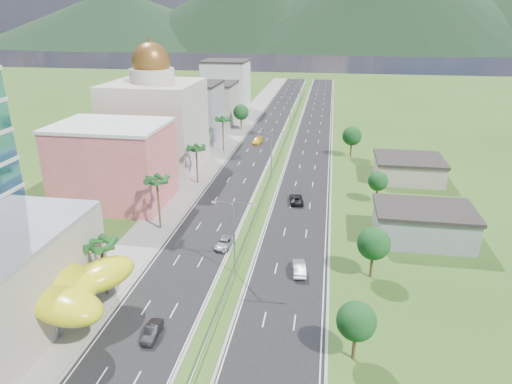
% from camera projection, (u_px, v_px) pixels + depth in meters
% --- Properties ---
extents(ground, '(500.00, 500.00, 0.00)m').
position_uv_depth(ground, '(218.00, 315.00, 55.80)').
color(ground, '#2D5119').
rests_on(ground, ground).
extents(road_left, '(11.00, 260.00, 0.04)m').
position_uv_depth(road_left, '(264.00, 134.00, 139.66)').
color(road_left, black).
rests_on(road_left, ground).
extents(road_right, '(11.00, 260.00, 0.04)m').
position_uv_depth(road_right, '(313.00, 136.00, 137.42)').
color(road_right, black).
rests_on(road_right, ground).
extents(sidewalk_left, '(7.00, 260.00, 0.12)m').
position_uv_depth(sidewalk_left, '(233.00, 133.00, 141.06)').
color(sidewalk_left, gray).
rests_on(sidewalk_left, ground).
extents(median_guardrail, '(0.10, 216.06, 0.76)m').
position_uv_depth(median_guardrail, '(282.00, 150.00, 121.76)').
color(median_guardrail, gray).
rests_on(median_guardrail, ground).
extents(streetlight_median_b, '(6.04, 0.25, 11.00)m').
position_uv_depth(streetlight_median_b, '(234.00, 230.00, 62.54)').
color(streetlight_median_b, gray).
rests_on(streetlight_median_b, ground).
extents(streetlight_median_c, '(6.04, 0.25, 11.00)m').
position_uv_depth(streetlight_median_c, '(272.00, 150.00, 99.31)').
color(streetlight_median_c, gray).
rests_on(streetlight_median_c, ground).
extents(streetlight_median_d, '(6.04, 0.25, 11.00)m').
position_uv_depth(streetlight_median_d, '(290.00, 110.00, 140.69)').
color(streetlight_median_d, gray).
rests_on(streetlight_median_d, ground).
extents(streetlight_median_e, '(6.04, 0.25, 11.00)m').
position_uv_depth(streetlight_median_e, '(300.00, 88.00, 182.06)').
color(streetlight_median_e, gray).
rests_on(streetlight_median_e, ground).
extents(lime_canopy, '(18.00, 15.00, 7.40)m').
position_uv_depth(lime_canopy, '(43.00, 284.00, 53.28)').
color(lime_canopy, yellow).
rests_on(lime_canopy, ground).
extents(pink_shophouse, '(20.00, 15.00, 15.00)m').
position_uv_depth(pink_shophouse, '(114.00, 166.00, 86.66)').
color(pink_shophouse, '#D45C57').
rests_on(pink_shophouse, ground).
extents(domed_building, '(20.00, 20.00, 28.70)m').
position_uv_depth(domed_building, '(156.00, 120.00, 106.40)').
color(domed_building, beige).
rests_on(domed_building, ground).
extents(midrise_grey, '(16.00, 15.00, 16.00)m').
position_uv_depth(midrise_grey, '(192.00, 113.00, 130.46)').
color(midrise_grey, gray).
rests_on(midrise_grey, ground).
extents(midrise_beige, '(16.00, 15.00, 13.00)m').
position_uv_depth(midrise_beige, '(211.00, 104.00, 151.24)').
color(midrise_beige, '#AB9D8D').
rests_on(midrise_beige, ground).
extents(midrise_white, '(16.00, 15.00, 18.00)m').
position_uv_depth(midrise_white, '(226.00, 86.00, 171.47)').
color(midrise_white, silver).
rests_on(midrise_white, ground).
extents(shed_near, '(15.00, 10.00, 5.00)m').
position_uv_depth(shed_near, '(423.00, 225.00, 73.70)').
color(shed_near, gray).
rests_on(shed_near, ground).
extents(shed_far, '(14.00, 12.00, 4.40)m').
position_uv_depth(shed_far, '(408.00, 170.00, 101.10)').
color(shed_far, '#AB9D8D').
rests_on(shed_far, ground).
extents(palm_tree_b, '(3.60, 3.60, 8.10)m').
position_uv_depth(palm_tree_b, '(101.00, 247.00, 57.38)').
color(palm_tree_b, '#47301C').
rests_on(palm_tree_b, ground).
extents(palm_tree_c, '(3.60, 3.60, 9.60)m').
position_uv_depth(palm_tree_c, '(157.00, 182.00, 75.24)').
color(palm_tree_c, '#47301C').
rests_on(palm_tree_c, ground).
extents(palm_tree_d, '(3.60, 3.60, 8.60)m').
position_uv_depth(palm_tree_d, '(196.00, 150.00, 96.74)').
color(palm_tree_d, '#47301C').
rests_on(palm_tree_d, ground).
extents(palm_tree_e, '(3.60, 3.60, 9.40)m').
position_uv_depth(palm_tree_e, '(223.00, 121.00, 119.44)').
color(palm_tree_e, '#47301C').
rests_on(palm_tree_e, ground).
extents(leafy_tree_lfar, '(4.90, 4.90, 8.05)m').
position_uv_depth(leafy_tree_lfar, '(241.00, 112.00, 143.42)').
color(leafy_tree_lfar, '#47301C').
rests_on(leafy_tree_lfar, ground).
extents(leafy_tree_ra, '(4.20, 4.20, 6.90)m').
position_uv_depth(leafy_tree_ra, '(356.00, 321.00, 47.08)').
color(leafy_tree_ra, '#47301C').
rests_on(leafy_tree_ra, ground).
extents(leafy_tree_rb, '(4.55, 4.55, 7.47)m').
position_uv_depth(leafy_tree_rb, '(374.00, 244.00, 62.12)').
color(leafy_tree_rb, '#47301C').
rests_on(leafy_tree_rb, ground).
extents(leafy_tree_rc, '(3.85, 3.85, 6.33)m').
position_uv_depth(leafy_tree_rc, '(378.00, 181.00, 87.71)').
color(leafy_tree_rc, '#47301C').
rests_on(leafy_tree_rc, ground).
extents(leafy_tree_rd, '(4.90, 4.90, 8.05)m').
position_uv_depth(leafy_tree_rd, '(352.00, 136.00, 115.45)').
color(leafy_tree_rd, '#47301C').
rests_on(leafy_tree_rd, ground).
extents(mountain_ridge, '(860.00, 140.00, 90.00)m').
position_uv_depth(mountain_ridge, '(381.00, 51.00, 460.61)').
color(mountain_ridge, black).
rests_on(mountain_ridge, ground).
extents(car_dark_left, '(1.66, 4.28, 1.39)m').
position_uv_depth(car_dark_left, '(152.00, 331.00, 51.80)').
color(car_dark_left, black).
rests_on(car_dark_left, road_left).
extents(car_silver_mid_left, '(2.75, 4.95, 1.31)m').
position_uv_depth(car_silver_mid_left, '(224.00, 243.00, 71.88)').
color(car_silver_mid_left, '#94969B').
rests_on(car_silver_mid_left, road_left).
extents(car_yellow_far_left, '(2.77, 5.54, 1.54)m').
position_uv_depth(car_yellow_far_left, '(258.00, 141.00, 129.61)').
color(car_yellow_far_left, yellow).
rests_on(car_yellow_far_left, road_left).
extents(car_silver_right, '(2.37, 5.12, 1.62)m').
position_uv_depth(car_silver_right, '(299.00, 268.00, 64.56)').
color(car_silver_right, '#ACAFB4').
rests_on(car_silver_right, road_right).
extents(car_dark_far_right, '(3.26, 5.76, 1.52)m').
position_uv_depth(car_dark_far_right, '(296.00, 199.00, 88.79)').
color(car_dark_far_right, black).
rests_on(car_dark_far_right, road_right).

